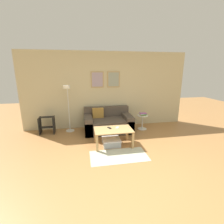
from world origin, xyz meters
The scene contains 12 objects.
ground_plane centered at (0.00, 0.00, 0.00)m, with size 16.00×16.00×0.00m, color #A87542.
wall_back centered at (0.00, 3.09, 1.28)m, with size 5.60×0.09×2.55m.
area_rug centered at (-0.05, 0.92, 0.00)m, with size 1.34×0.69×0.01m, color #B2B79E.
couch centered at (-0.05, 2.59, 0.27)m, with size 1.52×0.93×0.74m.
coffee_table centered at (-0.07, 1.51, 0.37)m, with size 0.99×0.61×0.45m.
storage_bin centered at (-0.12, 1.51, 0.09)m, with size 0.47×0.46×0.18m.
floor_lamp centered at (-1.28, 2.66, 1.01)m, with size 0.27×0.46×1.52m.
side_table centered at (1.13, 2.53, 0.29)m, with size 0.36×0.36×0.48m.
book_stack centered at (1.14, 2.52, 0.53)m, with size 0.25×0.21×0.08m.
remote_control centered at (-0.16, 1.61, 0.46)m, with size 0.04×0.15×0.02m, color black.
cell_phone centered at (0.06, 1.61, 0.45)m, with size 0.07×0.14×0.01m, color silver.
step_stool centered at (-1.97, 2.71, 0.29)m, with size 0.45×0.32×0.53m.
Camera 1 is at (-0.83, -2.41, 1.97)m, focal length 26.00 mm.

